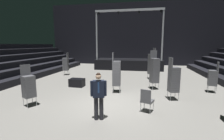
# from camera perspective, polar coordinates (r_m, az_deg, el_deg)

# --- Properties ---
(ground_plane) EXTENTS (22.00, 30.00, 0.10)m
(ground_plane) POSITION_cam_1_polar(r_m,az_deg,el_deg) (7.58, -1.19, -11.88)
(ground_plane) COLOR slate
(arena_end_wall) EXTENTS (22.00, 0.30, 8.00)m
(arena_end_wall) POSITION_cam_1_polar(r_m,az_deg,el_deg) (22.03, 7.00, 12.34)
(arena_end_wall) COLOR black
(arena_end_wall) RESTS_ON ground_plane
(stage_riser) EXTENTS (7.10, 2.75, 6.08)m
(stage_riser) POSITION_cam_1_polar(r_m,az_deg,el_deg) (17.93, 5.93, 2.42)
(stage_riser) COLOR black
(stage_riser) RESTS_ON ground_plane
(man_with_tie) EXTENTS (0.57, 0.33, 1.69)m
(man_with_tie) POSITION_cam_1_polar(r_m,az_deg,el_deg) (5.73, -4.71, -8.22)
(man_with_tie) COLOR black
(man_with_tie) RESTS_ON ground_plane
(chair_stack_front_left) EXTENTS (0.53, 0.53, 2.05)m
(chair_stack_front_left) POSITION_cam_1_polar(r_m,az_deg,el_deg) (8.26, 20.75, -2.95)
(chair_stack_front_left) COLOR #B2B5BA
(chair_stack_front_left) RESTS_ON ground_plane
(chair_stack_mid_left) EXTENTS (0.53, 0.53, 1.71)m
(chair_stack_mid_left) POSITION_cam_1_polar(r_m,az_deg,el_deg) (10.55, 31.82, -2.18)
(chair_stack_mid_left) COLOR #B2B5BA
(chair_stack_mid_left) RESTS_ON ground_plane
(chair_stack_mid_right) EXTENTS (0.58, 0.58, 2.31)m
(chair_stack_mid_right) POSITION_cam_1_polar(r_m,az_deg,el_deg) (9.91, 14.66, -0.03)
(chair_stack_mid_right) COLOR #B2B5BA
(chair_stack_mid_right) RESTS_ON ground_plane
(chair_stack_mid_centre) EXTENTS (0.60, 0.60, 1.79)m
(chair_stack_mid_centre) POSITION_cam_1_polar(r_m,az_deg,el_deg) (7.83, -27.17, -4.93)
(chair_stack_mid_centre) COLOR #B2B5BA
(chair_stack_mid_centre) RESTS_ON ground_plane
(chair_stack_rear_left) EXTENTS (0.57, 0.57, 2.39)m
(chair_stack_rear_left) POSITION_cam_1_polar(r_m,az_deg,el_deg) (12.84, 13.64, 2.16)
(chair_stack_rear_left) COLOR #B2B5BA
(chair_stack_rear_left) RESTS_ON ground_plane
(chair_stack_rear_right) EXTENTS (0.49, 0.49, 1.96)m
(chair_stack_rear_right) POSITION_cam_1_polar(r_m,az_deg,el_deg) (14.78, -15.87, 2.10)
(chair_stack_rear_right) COLOR #B2B5BA
(chair_stack_rear_right) RESTS_ON ground_plane
(chair_stack_rear_centre) EXTENTS (0.48, 0.48, 2.22)m
(chair_stack_rear_centre) POSITION_cam_1_polar(r_m,az_deg,el_deg) (8.94, 1.56, -0.97)
(chair_stack_rear_centre) COLOR #B2B5BA
(chair_stack_rear_centre) RESTS_ON ground_plane
(equipment_road_case) EXTENTS (0.93, 0.64, 0.51)m
(equipment_road_case) POSITION_cam_1_polar(r_m,az_deg,el_deg) (10.60, -12.14, -4.33)
(equipment_road_case) COLOR black
(equipment_road_case) RESTS_ON ground_plane
(loose_chair_near_man) EXTENTS (0.57, 0.57, 0.95)m
(loose_chair_near_man) POSITION_cam_1_polar(r_m,az_deg,el_deg) (6.58, 12.03, -9.95)
(loose_chair_near_man) COLOR #B2B5BA
(loose_chair_near_man) RESTS_ON ground_plane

